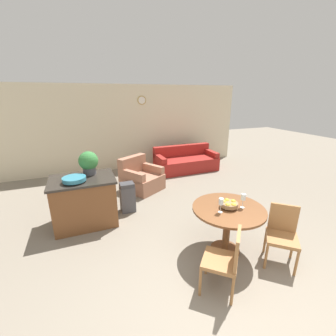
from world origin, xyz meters
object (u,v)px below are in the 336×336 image
at_px(dining_table, 228,218).
at_px(fruit_bowl, 229,204).
at_px(potted_plant, 89,162).
at_px(trash_bin, 128,197).
at_px(dining_chair_near_right, 282,232).
at_px(dining_chair_near_left, 226,258).
at_px(kitchen_island, 85,201).
at_px(teal_bowl, 74,179).
at_px(wine_glass_left, 221,202).
at_px(couch, 186,162).
at_px(wine_glass_right, 243,198).
at_px(armchair, 141,179).

xyz_separation_m(dining_table, fruit_bowl, (-0.00, 0.00, 0.24)).
xyz_separation_m(potted_plant, trash_bin, (0.70, -0.04, -0.85)).
xyz_separation_m(dining_chair_near_right, fruit_bowl, (-0.63, 0.47, 0.35)).
xyz_separation_m(dining_chair_near_left, trash_bin, (-0.70, 2.49, -0.17)).
bearing_deg(dining_chair_near_right, dining_chair_near_left, 50.27).
height_order(kitchen_island, teal_bowl, teal_bowl).
relative_size(dining_chair_near_right, potted_plant, 1.96).
relative_size(dining_chair_near_right, wine_glass_left, 3.94).
bearing_deg(dining_table, couch, 73.15).
relative_size(wine_glass_left, potted_plant, 0.50).
bearing_deg(trash_bin, teal_bowl, -161.62).
bearing_deg(kitchen_island, fruit_bowl, -40.04).
height_order(dining_chair_near_right, wine_glass_left, wine_glass_left).
bearing_deg(wine_glass_right, potted_plant, 136.29).
distance_m(dining_chair_near_left, wine_glass_left, 0.77).
bearing_deg(dining_chair_near_left, teal_bowl, 79.68).
bearing_deg(couch, potted_plant, -147.30).
bearing_deg(wine_glass_left, armchair, 97.69).
height_order(fruit_bowl, couch, fruit_bowl).
bearing_deg(wine_glass_right, couch, 76.04).
bearing_deg(wine_glass_left, kitchen_island, 135.95).
distance_m(dining_chair_near_right, potted_plant, 3.51).
distance_m(kitchen_island, couch, 3.89).
bearing_deg(armchair, wine_glass_right, -105.82).
relative_size(kitchen_island, teal_bowl, 2.90).
relative_size(fruit_bowl, trash_bin, 0.41).
relative_size(fruit_bowl, couch, 0.13).
relative_size(teal_bowl, armchair, 0.33).
relative_size(dining_chair_near_left, fruit_bowl, 3.33).
relative_size(dining_chair_near_right, teal_bowl, 2.19).
xyz_separation_m(dining_table, wine_glass_left, (-0.20, -0.07, 0.34)).
bearing_deg(fruit_bowl, teal_bowl, 144.20).
bearing_deg(potted_plant, dining_chair_near_left, -61.06).
relative_size(dining_chair_near_left, kitchen_island, 0.76).
bearing_deg(dining_table, kitchen_island, 139.95).
bearing_deg(armchair, dining_chair_near_left, -118.59).
distance_m(fruit_bowl, kitchen_island, 2.66).
xyz_separation_m(dining_chair_near_right, teal_bowl, (-2.77, 2.01, 0.50)).
distance_m(dining_chair_near_left, fruit_bowl, 0.86).
distance_m(trash_bin, armchair, 1.20).
bearing_deg(dining_chair_near_left, trash_bin, 57.79).
bearing_deg(wine_glass_right, fruit_bowl, 160.87).
xyz_separation_m(wine_glass_left, potted_plant, (-1.67, 1.97, 0.23)).
distance_m(dining_chair_near_left, potted_plant, 2.97).
bearing_deg(wine_glass_left, potted_plant, 130.30).
height_order(dining_chair_near_right, kitchen_island, kitchen_island).
relative_size(dining_table, dining_chair_near_left, 1.25).
relative_size(wine_glass_left, wine_glass_right, 1.00).
bearing_deg(fruit_bowl, armchair, 101.57).
height_order(dining_table, wine_glass_right, wine_glass_right).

